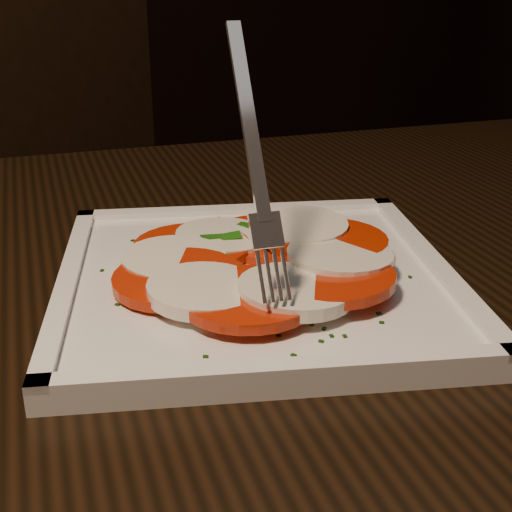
% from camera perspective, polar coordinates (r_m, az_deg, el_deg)
% --- Properties ---
extents(table, '(1.27, 0.91, 0.75)m').
position_cam_1_polar(table, '(0.70, -0.19, -6.72)').
color(table, black).
rests_on(table, ground).
extents(chair, '(0.54, 0.54, 0.93)m').
position_cam_1_polar(chair, '(1.46, -12.59, 3.86)').
color(chair, black).
rests_on(chair, ground).
extents(plate, '(0.38, 0.38, 0.01)m').
position_cam_1_polar(plate, '(0.57, 0.00, -2.07)').
color(plate, white).
rests_on(plate, table).
extents(caprese_salad, '(0.25, 0.26, 0.03)m').
position_cam_1_polar(caprese_salad, '(0.56, -0.01, -0.37)').
color(caprese_salad, red).
rests_on(caprese_salad, plate).
extents(fork, '(0.05, 0.11, 0.17)m').
position_cam_1_polar(fork, '(0.50, -0.58, 8.29)').
color(fork, white).
rests_on(fork, caprese_salad).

